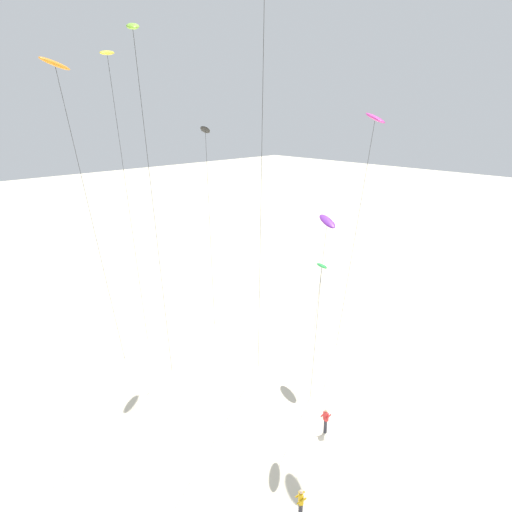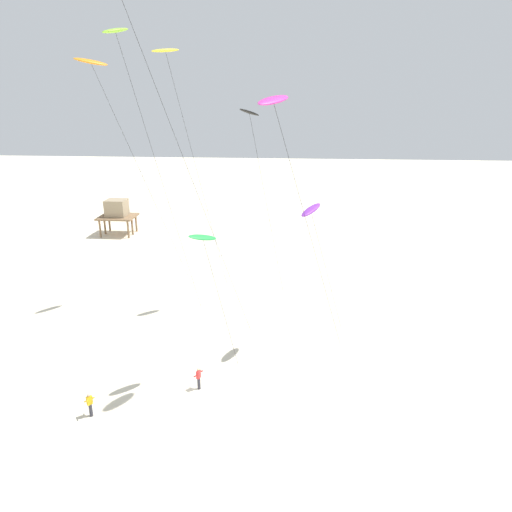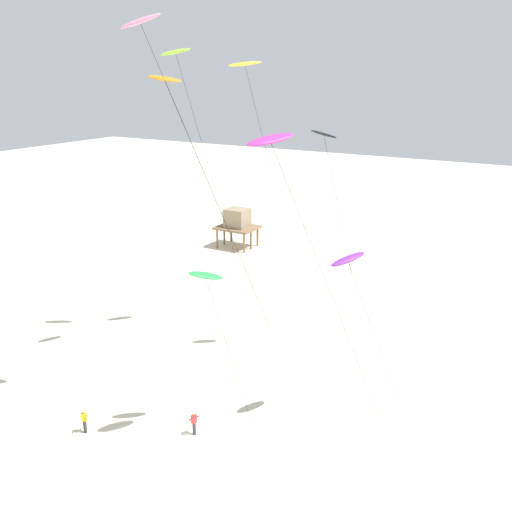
{
  "view_description": "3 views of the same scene",
  "coord_description": "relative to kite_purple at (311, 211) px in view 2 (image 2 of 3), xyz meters",
  "views": [
    {
      "loc": [
        -21.73,
        -15.15,
        19.76
      ],
      "look_at": [
        1.12,
        8.41,
        9.83
      ],
      "focal_mm": 35.04,
      "sensor_mm": 36.0,
      "label": 1
    },
    {
      "loc": [
        6.29,
        -25.35,
        19.13
      ],
      "look_at": [
        3.15,
        12.44,
        5.96
      ],
      "focal_mm": 31.95,
      "sensor_mm": 36.0,
      "label": 2
    },
    {
      "loc": [
        19.38,
        -24.13,
        22.4
      ],
      "look_at": [
        -0.13,
        9.49,
        9.77
      ],
      "focal_mm": 40.0,
      "sensor_mm": 36.0,
      "label": 3
    }
  ],
  "objects": [
    {
      "name": "kite_magenta",
      "position": [
        -2.57,
        -5.23,
        7.47
      ],
      "size": [
        6.6,
        7.22,
        19.5
      ],
      "color": "#D8339E",
      "rests_on": "ground"
    },
    {
      "name": "kite_black",
      "position": [
        -5.21,
        7.78,
        6.29
      ],
      "size": [
        4.12,
        4.27,
        18.41
      ],
      "color": "black",
      "rests_on": "ground"
    },
    {
      "name": "kite_green",
      "position": [
        -7.05,
        -5.17,
        -0.79
      ],
      "size": [
        2.91,
        3.05,
        11.13
      ],
      "color": "green",
      "rests_on": "ground"
    },
    {
      "name": "kite_yellow",
      "position": [
        -12.4,
        8.49,
        11.28
      ],
      "size": [
        5.27,
        5.65,
        23.25
      ],
      "color": "yellow",
      "rests_on": "ground"
    },
    {
      "name": "stilt_house",
      "position": [
        -26.99,
        30.27,
        -7.76
      ],
      "size": [
        5.21,
        4.36,
        5.22
      ],
      "color": "#846647",
      "rests_on": "ground"
    },
    {
      "name": "kite_flyer_nearest",
      "position": [
        -13.77,
        -9.7,
        -10.46
      ],
      "size": [
        0.72,
        0.73,
        1.67
      ],
      "color": "#33333D",
      "rests_on": "ground"
    },
    {
      "name": "kite_flyer_middle",
      "position": [
        -7.51,
        -6.31,
        -10.46
      ],
      "size": [
        0.63,
        0.65,
        1.67
      ],
      "color": "#33333D",
      "rests_on": "ground"
    },
    {
      "name": "kite_lime",
      "position": [
        -14.24,
        2.21,
        11.97
      ],
      "size": [
        5.21,
        5.83,
        24.05
      ],
      "color": "#8CD833",
      "rests_on": "ground"
    },
    {
      "name": "kite_orange",
      "position": [
        -17.42,
        4.86,
        10.18
      ],
      "size": [
        7.16,
        7.35,
        22.29
      ],
      "color": "orange",
      "rests_on": "ground"
    },
    {
      "name": "kite_purple",
      "position": [
        0.0,
        0.0,
        0.0
      ],
      "size": [
        4.2,
        4.78,
        11.85
      ],
      "color": "purple",
      "rests_on": "ground"
    },
    {
      "name": "ground_plane",
      "position": [
        -7.63,
        -7.43,
        -11.35
      ],
      "size": [
        260.0,
        260.0,
        0.0
      ],
      "primitive_type": "plane",
      "color": "beige"
    }
  ]
}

